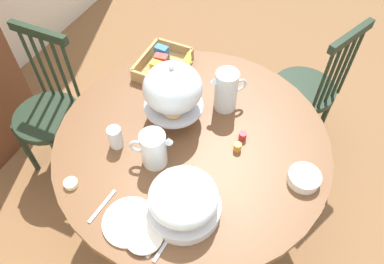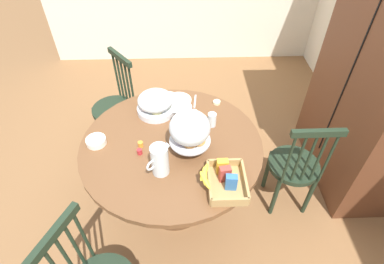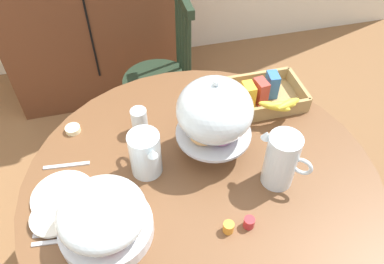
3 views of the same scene
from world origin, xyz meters
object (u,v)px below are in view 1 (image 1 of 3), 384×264
Objects in this scene: orange_juice_pitcher at (226,92)px; china_plate_large at (130,222)px; milk_pitcher at (154,150)px; butter_dish at (71,183)px; windsor_chair_by_cabinet at (50,114)px; cereal_basket at (165,64)px; drinking_glass at (115,137)px; fruit_platter_covered at (184,200)px; china_plate_small at (144,236)px; pastry_stand_with_dome at (173,90)px; cereal_bowl at (304,178)px; dining_table at (192,162)px; windsor_chair_near_window at (307,91)px.

china_plate_large is (-0.75, 0.11, -0.09)m from orange_juice_pitcher.
orange_juice_pitcher is at bearing -19.68° from milk_pitcher.
milk_pitcher is 3.22× the size of butter_dish.
cereal_basket is (0.35, -0.62, 0.33)m from windsor_chair_by_cabinet.
orange_juice_pitcher is 0.70× the size of cereal_basket.
drinking_glass is 0.28m from butter_dish.
china_plate_small is (-0.17, 0.09, -0.07)m from fruit_platter_covered.
pastry_stand_with_dome reaches higher than cereal_bowl.
butter_dish is at bearing 177.71° from cereal_basket.
windsor_chair_by_cabinet is at bearing 76.70° from milk_pitcher.
fruit_platter_covered reaches higher than dining_table.
cereal_bowl is (0.51, -0.50, 0.01)m from china_plate_small.
cereal_basket is at bearing 18.27° from china_plate_large.
cereal_bowl reaches higher than china_plate_large.
butter_dish is at bearing 81.87° from china_plate_large.
pastry_stand_with_dome is at bearing 30.80° from fruit_platter_covered.
cereal_basket is (-0.48, 0.74, 0.33)m from windsor_chair_near_window.
windsor_chair_by_cabinet reaches higher than china_plate_small.
windsor_chair_by_cabinet reaches higher than dining_table.
cereal_bowl is 2.33× the size of butter_dish.
pastry_stand_with_dome is 2.46× the size of cereal_bowl.
fruit_platter_covered is 5.00× the size of butter_dish.
dining_table is 0.34m from milk_pitcher.
milk_pitcher is at bearing 153.99° from windsor_chair_near_window.
drinking_glass is at bearing 39.15° from china_plate_large.
fruit_platter_covered is 2.00× the size of china_plate_small.
windsor_chair_near_window is 0.79m from orange_juice_pitcher.
fruit_platter_covered reaches higher than drinking_glass.
milk_pitcher is 0.61× the size of cereal_basket.
pastry_stand_with_dome is 0.69m from cereal_bowl.
milk_pitcher reaches higher than china_plate_small.
windsor_chair_by_cabinet is 3.09× the size of cereal_basket.
drinking_glass is (-0.17, 0.83, 0.03)m from cereal_bowl.
pastry_stand_with_dome is 3.13× the size of drinking_glass.
cereal_basket is 5.27× the size of butter_dish.
cereal_basket is 0.82m from butter_dish.
china_plate_large is (-0.30, -0.05, -0.08)m from milk_pitcher.
orange_juice_pitcher is at bearing 5.70° from fruit_platter_covered.
china_plate_large is at bearing 129.49° from cereal_bowl.
milk_pitcher reaches higher than cereal_bowl.
fruit_platter_covered is 2.14× the size of cereal_bowl.
china_plate_large is 0.40m from drinking_glass.
dining_table is 0.95m from windsor_chair_by_cabinet.
dining_table is 5.91× the size of china_plate_large.
pastry_stand_with_dome is 0.60m from china_plate_large.
fruit_platter_covered is at bearing -127.17° from milk_pitcher.
drinking_glass is (-0.55, -0.03, 0.01)m from cereal_basket.
china_plate_large is at bearing 68.82° from china_plate_small.
pastry_stand_with_dome reaches higher than orange_juice_pitcher.
pastry_stand_with_dome is at bearing 82.51° from cereal_bowl.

